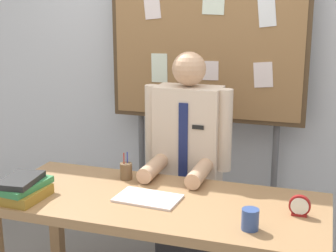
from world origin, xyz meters
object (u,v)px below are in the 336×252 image
at_px(desk, 158,215).
at_px(bulletin_board, 206,45).
at_px(book_stack, 23,189).
at_px(open_notebook, 148,198).
at_px(coffee_mug, 250,219).
at_px(pen_holder, 126,171).
at_px(desk_clock, 300,207).
at_px(person, 187,175).

distance_m(desk, bulletin_board, 1.28).
distance_m(book_stack, open_notebook, 0.65).
bearing_deg(desk, open_notebook, -156.68).
bearing_deg(coffee_mug, open_notebook, 162.20).
relative_size(book_stack, coffee_mug, 3.13).
bearing_deg(open_notebook, coffee_mug, -17.80).
relative_size(desk, bulletin_board, 0.86).
xyz_separation_m(bulletin_board, pen_holder, (-0.27, -0.77, -0.66)).
bearing_deg(pen_holder, bulletin_board, 70.58).
bearing_deg(desk_clock, book_stack, -170.27).
relative_size(desk, person, 1.20).
bearing_deg(pen_holder, book_stack, -132.18).
relative_size(desk_clock, pen_holder, 0.64).
xyz_separation_m(desk, coffee_mug, (0.51, -0.20, 0.14)).
distance_m(bulletin_board, book_stack, 1.53).
relative_size(book_stack, pen_holder, 1.91).
height_order(desk, pen_holder, pen_holder).
bearing_deg(person, book_stack, -130.63).
relative_size(open_notebook, pen_holder, 2.05).
bearing_deg(desk, book_stack, -162.20).
bearing_deg(bulletin_board, pen_holder, -109.42).
height_order(desk, coffee_mug, coffee_mug).
bearing_deg(book_stack, person, 49.37).
height_order(desk_clock, coffee_mug, desk_clock).
bearing_deg(open_notebook, desk, 23.32).
height_order(open_notebook, pen_holder, pen_holder).
distance_m(person, pen_holder, 0.45).
distance_m(open_notebook, desk_clock, 0.76).
height_order(person, coffee_mug, person).
height_order(person, book_stack, person).
relative_size(bulletin_board, open_notebook, 6.15).
height_order(bulletin_board, open_notebook, bulletin_board).
bearing_deg(desk_clock, open_notebook, -176.81).
height_order(person, bulletin_board, bulletin_board).
bearing_deg(desk_clock, person, 142.81).
bearing_deg(pen_holder, open_notebook, -47.06).
height_order(desk, desk_clock, desk_clock).
xyz_separation_m(book_stack, pen_holder, (0.39, 0.44, -0.01)).
distance_m(person, bulletin_board, 0.89).
bearing_deg(book_stack, pen_holder, 47.82).
height_order(desk, bulletin_board, bulletin_board).
xyz_separation_m(open_notebook, coffee_mug, (0.56, -0.18, 0.04)).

